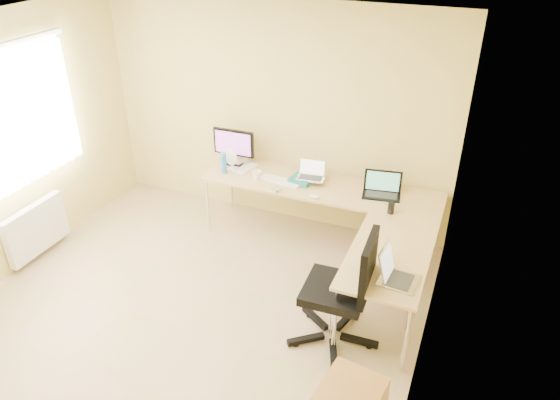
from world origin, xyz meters
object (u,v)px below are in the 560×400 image
at_px(mug, 257,175).
at_px(laptop_return, 400,270).
at_px(water_bottle, 223,163).
at_px(laptop_center, 311,170).
at_px(monitor, 234,147).
at_px(keyboard, 281,181).
at_px(laptop_black, 382,185).
at_px(desk_return, 385,286).
at_px(office_chair, 335,295).
at_px(desk_fan, 232,160).
at_px(desk_main, 319,214).

xyz_separation_m(mug, laptop_return, (1.84, -1.22, 0.07)).
bearing_deg(laptop_return, water_bottle, 66.17).
bearing_deg(water_bottle, laptop_center, 8.15).
height_order(monitor, keyboard, monitor).
xyz_separation_m(laptop_black, laptop_return, (0.45, -1.38, -0.00)).
bearing_deg(water_bottle, monitor, 90.00).
xyz_separation_m(desk_return, office_chair, (-0.36, -0.45, 0.14)).
xyz_separation_m(monitor, office_chair, (1.75, -1.58, -0.45)).
xyz_separation_m(desk_return, monitor, (-2.10, 1.14, 0.58)).
bearing_deg(desk_fan, desk_return, -2.56).
bearing_deg(laptop_center, desk_return, -49.44).
bearing_deg(desk_return, keyboard, 147.16).
xyz_separation_m(laptop_center, keyboard, (-0.32, -0.10, -0.14)).
distance_m(laptop_black, mug, 1.39).
bearing_deg(laptop_return, laptop_black, 22.98).
bearing_deg(water_bottle, laptop_return, -28.55).
xyz_separation_m(keyboard, desk_fan, (-0.64, 0.08, 0.11)).
relative_size(keyboard, water_bottle, 1.90).
bearing_deg(mug, keyboard, 9.17).
height_order(laptop_center, mug, laptop_center).
bearing_deg(desk_return, desk_main, 134.27).
height_order(monitor, laptop_black, monitor).
bearing_deg(desk_fan, keyboard, 16.26).
distance_m(keyboard, laptop_return, 2.02).
relative_size(laptop_center, laptop_return, 0.85).
relative_size(monitor, water_bottle, 2.01).
bearing_deg(keyboard, desk_fan, -179.50).
relative_size(laptop_center, water_bottle, 1.22).
bearing_deg(office_chair, mug, 133.13).
height_order(keyboard, mug, mug).
bearing_deg(monitor, laptop_center, -7.53).
relative_size(monitor, keyboard, 1.06).
bearing_deg(laptop_center, water_bottle, -178.58).
xyz_separation_m(monitor, keyboard, (0.69, -0.23, -0.20)).
xyz_separation_m(monitor, mug, (0.41, -0.27, -0.17)).
distance_m(laptop_center, water_bottle, 1.01).
bearing_deg(monitor, desk_return, -28.83).
distance_m(monitor, mug, 0.52).
bearing_deg(keyboard, office_chair, -44.64).
distance_m(monitor, desk_fan, 0.18).
xyz_separation_m(desk_fan, laptop_return, (2.20, -1.35, -0.00)).
xyz_separation_m(keyboard, water_bottle, (-0.69, -0.04, 0.11)).
relative_size(laptop_black, office_chair, 0.35).
height_order(laptop_center, water_bottle, laptop_center).
distance_m(desk_main, water_bottle, 1.24).
xyz_separation_m(laptop_center, laptop_return, (1.25, -1.37, -0.03)).
xyz_separation_m(desk_return, laptop_return, (0.15, -0.36, 0.49)).
relative_size(water_bottle, laptop_return, 0.69).
bearing_deg(water_bottle, keyboard, 3.58).
xyz_separation_m(desk_main, office_chair, (0.62, -1.45, 0.14)).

